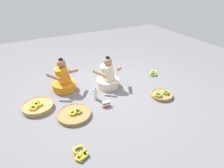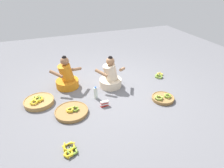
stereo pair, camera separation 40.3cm
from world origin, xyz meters
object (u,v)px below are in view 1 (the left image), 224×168
Objects in this scene: banana_basket_mid_right at (38,106)px; loose_bananas_back_right at (153,73)px; vendor_woman_behind at (64,80)px; banana_basket_front_left at (162,95)px; loose_bananas_back_left at (81,154)px; banana_basket_mid_left at (74,114)px; packet_carton_stack at (106,104)px; vendor_woman_front at (108,77)px; water_bottle at (96,94)px.

banana_basket_mid_right reaches higher than loose_bananas_back_right.
loose_bananas_back_right is (2.97, 0.14, -0.03)m from banana_basket_mid_right.
vendor_woman_behind reaches higher than loose_bananas_back_right.
loose_bananas_back_left is at bearing -161.96° from banana_basket_front_left.
banana_basket_mid_right is at bearing -177.29° from loose_bananas_back_right.
banana_basket_front_left reaches higher than banana_basket_mid_left.
banana_basket_mid_right is (-0.67, -0.47, -0.19)m from vendor_woman_behind.
packet_carton_stack is at bearing 169.29° from banana_basket_front_left.
vendor_woman_front is 2.74× the size of water_bottle.
banana_basket_mid_left reaches higher than loose_bananas_back_right.
banana_basket_front_left is 0.74× the size of banana_basket_mid_left.
vendor_woman_front is at bearing 131.37° from banana_basket_front_left.
banana_basket_front_left is 2.82× the size of packet_carton_stack.
loose_bananas_back_left is 2.01× the size of packet_carton_stack.
vendor_woman_front is 2.07m from loose_bananas_back_left.
packet_carton_stack is at bearing -61.76° from vendor_woman_behind.
banana_basket_mid_right is at bearing 169.13° from water_bottle.
packet_carton_stack is at bearing 46.48° from loose_bananas_back_left.
banana_basket_mid_right is 3.63× the size of packet_carton_stack.
banana_basket_front_left is 1.69× the size of water_bottle.
banana_basket_front_left is 1.53× the size of loose_bananas_back_right.
loose_bananas_back_left is at bearing -122.14° from water_bottle.
packet_carton_stack is (0.08, -0.34, -0.07)m from water_bottle.
vendor_woman_behind is 2.34× the size of loose_bananas_back_left.
banana_basket_mid_right is at bearing -144.83° from vendor_woman_behind.
vendor_woman_behind is 1.19m from packet_carton_stack.
banana_basket_front_left is at bearing -35.42° from vendor_woman_behind.
vendor_woman_front reaches higher than banana_basket_mid_left.
banana_basket_mid_right is at bearing 162.04° from banana_basket_front_left.
loose_bananas_back_left is (0.36, -1.48, -0.03)m from banana_basket_mid_right.
vendor_woman_front reaches higher than banana_basket_front_left.
banana_basket_front_left is 2.58m from banana_basket_mid_right.
loose_bananas_back_right is 1.11× the size of water_bottle.
banana_basket_front_left is at bearing -7.29° from banana_basket_mid_left.
packet_carton_stack is at bearing -119.21° from vendor_woman_front.
packet_carton_stack is at bearing -77.07° from water_bottle.
vendor_woman_behind is 1.29× the size of banana_basket_mid_right.
vendor_woman_front is 1.36m from loose_bananas_back_right.
banana_basket_front_left is 1.90m from banana_basket_mid_left.
banana_basket_mid_left is at bearing 77.49° from loose_bananas_back_left.
banana_basket_front_left is 1.25m from packet_carton_stack.
banana_basket_front_left is at bearing -17.96° from banana_basket_mid_right.
vendor_woman_behind is 0.85m from water_bottle.
vendor_woman_front reaches higher than loose_bananas_back_right.
banana_basket_mid_left is (-1.89, 0.24, -0.00)m from banana_basket_front_left.
banana_basket_front_left is (1.78, -1.27, -0.20)m from vendor_woman_behind.
banana_basket_front_left is at bearing -48.63° from vendor_woman_front.
water_bottle is at bearing -142.31° from vendor_woman_front.
water_bottle reaches higher than banana_basket_front_left.
vendor_woman_behind is at bearing 124.58° from water_bottle.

